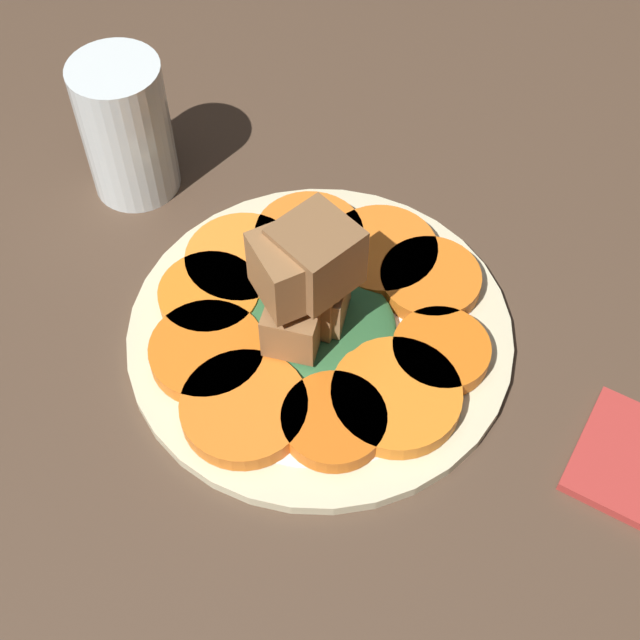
{
  "coord_description": "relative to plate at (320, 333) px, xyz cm",
  "views": [
    {
      "loc": [
        18.76,
        -32.21,
        56.21
      ],
      "look_at": [
        0.0,
        0.0,
        4.1
      ],
      "focal_mm": 50.0,
      "sensor_mm": 36.0,
      "label": 1
    }
  ],
  "objects": [
    {
      "name": "carrot_slice_8",
      "position": [
        5.17,
        7.5,
        1.28
      ],
      "size": [
        7.58,
        7.58,
        1.4
      ],
      "primitive_type": "cylinder",
      "color": "orange",
      "rests_on": "plate"
    },
    {
      "name": "carrot_slice_1",
      "position": [
        -8.01,
        1.99,
        1.28
      ],
      "size": [
        8.63,
        8.63,
        1.4
      ],
      "primitive_type": "cylinder",
      "color": "orange",
      "rests_on": "plate"
    },
    {
      "name": "carrot_slice_0",
      "position": [
        -4.83,
        6.63,
        1.28
      ],
      "size": [
        8.42,
        8.42,
        1.4
      ],
      "primitive_type": "cylinder",
      "color": "orange",
      "rests_on": "plate"
    },
    {
      "name": "water_glass",
      "position": [
        -21.17,
        5.96,
        5.42
      ],
      "size": [
        7.13,
        7.13,
        11.87
      ],
      "color": "silver",
      "rests_on": "table_slab"
    },
    {
      "name": "carrot_slice_9",
      "position": [
        0.73,
        8.1,
        1.28
      ],
      "size": [
        8.56,
        8.56,
        1.4
      ],
      "primitive_type": "cylinder",
      "color": "orange",
      "rests_on": "plate"
    },
    {
      "name": "carrot_slice_6",
      "position": [
        7.6,
        -2.74,
        1.28
      ],
      "size": [
        8.99,
        8.99,
        1.4
      ],
      "primitive_type": "cylinder",
      "color": "orange",
      "rests_on": "plate"
    },
    {
      "name": "center_pile",
      "position": [
        -0.3,
        -0.66,
        5.1
      ],
      "size": [
        11.26,
        10.17,
        11.18
      ],
      "color": "#2D6033",
      "rests_on": "plate"
    },
    {
      "name": "carrot_slice_7",
      "position": [
        8.65,
        2.14,
        1.28
      ],
      "size": [
        6.96,
        6.96,
        1.4
      ],
      "primitive_type": "cylinder",
      "color": "orange",
      "rests_on": "plate"
    },
    {
      "name": "carrot_slice_5",
      "position": [
        4.88,
        -6.53,
        1.28
      ],
      "size": [
        7.15,
        7.15,
        1.4
      ],
      "primitive_type": "cylinder",
      "color": "orange",
      "rests_on": "plate"
    },
    {
      "name": "fork",
      "position": [
        -0.24,
        -5.7,
        0.78
      ],
      "size": [
        19.1,
        5.89,
        0.4
      ],
      "rotation": [
        0.0,
        0.0,
        0.22
      ],
      "color": "silver",
      "rests_on": "plate"
    },
    {
      "name": "table_slab",
      "position": [
        0.0,
        0.0,
        -1.52
      ],
      "size": [
        120.0,
        120.0,
        2.0
      ],
      "primitive_type": "cube",
      "color": "#4C3828",
      "rests_on": "ground"
    },
    {
      "name": "carrot_slice_3",
      "position": [
        -5.59,
        -6.21,
        1.28
      ],
      "size": [
        8.22,
        8.22,
        1.4
      ],
      "primitive_type": "cylinder",
      "color": "orange",
      "rests_on": "plate"
    },
    {
      "name": "plate",
      "position": [
        0.0,
        0.0,
        0.0
      ],
      "size": [
        28.17,
        28.17,
        1.05
      ],
      "color": "beige",
      "rests_on": "table_slab"
    },
    {
      "name": "carrot_slice_4",
      "position": [
        -0.85,
        -8.75,
        1.28
      ],
      "size": [
        8.71,
        8.71,
        1.4
      ],
      "primitive_type": "cylinder",
      "color": "orange",
      "rests_on": "plate"
    },
    {
      "name": "carrot_slice_2",
      "position": [
        -8.29,
        -2.02,
        1.28
      ],
      "size": [
        7.49,
        7.49,
        1.4
      ],
      "primitive_type": "cylinder",
      "color": "orange",
      "rests_on": "plate"
    }
  ]
}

